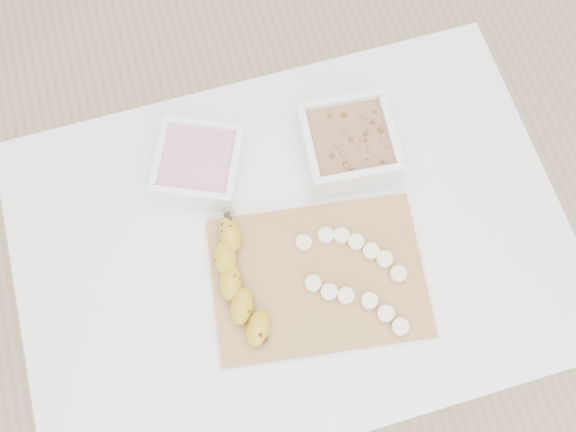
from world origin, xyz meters
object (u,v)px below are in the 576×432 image
object	(u,v)px
bowl_yogurt	(199,165)
banana	(240,284)
table	(292,256)
bowl_granola	(349,144)
cutting_board	(318,278)

from	to	relation	value
bowl_yogurt	banana	world-z (taller)	bowl_yogurt
table	bowl_yogurt	distance (m)	0.26
bowl_granola	banana	world-z (taller)	bowl_granola
bowl_granola	banana	size ratio (longest dim) A/B	0.79
table	cutting_board	size ratio (longest dim) A/B	2.68
table	cutting_board	xyz separation A→B (m)	(0.02, -0.08, 0.10)
bowl_yogurt	cutting_board	distance (m)	0.30
cutting_board	banana	bearing A→B (deg)	171.74
bowl_granola	table	bearing A→B (deg)	-136.63
cutting_board	table	bearing A→B (deg)	107.05
bowl_yogurt	cutting_board	world-z (taller)	bowl_yogurt
bowl_granola	cutting_board	size ratio (longest dim) A/B	0.48
banana	cutting_board	bearing A→B (deg)	1.89
table	banana	bearing A→B (deg)	-152.23
cutting_board	banana	size ratio (longest dim) A/B	1.63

